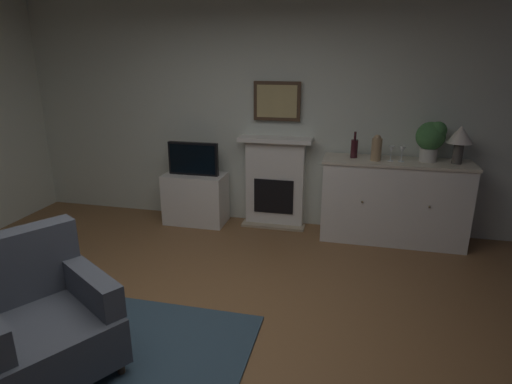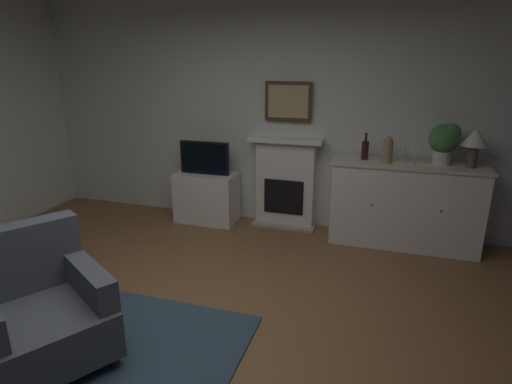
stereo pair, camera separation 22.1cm
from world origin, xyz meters
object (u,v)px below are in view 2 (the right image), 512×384
at_px(fireplace_unit, 286,182).
at_px(sideboard_cabinet, 405,205).
at_px(wine_glass_left, 403,152).
at_px(tv_set, 205,158).
at_px(potted_plant_small, 445,140).
at_px(table_lamp, 475,140).
at_px(wine_bottle, 365,150).
at_px(tv_cabinet, 207,197).
at_px(vase_decorative, 388,150).
at_px(framed_picture, 288,101).
at_px(armchair, 40,310).
at_px(wine_glass_center, 414,153).

distance_m(fireplace_unit, sideboard_cabinet, 1.39).
distance_m(wine_glass_left, tv_set, 2.28).
relative_size(sideboard_cabinet, potted_plant_small, 3.67).
bearing_deg(tv_set, wine_glass_left, -0.77).
relative_size(table_lamp, tv_set, 0.65).
distance_m(wine_bottle, tv_cabinet, 2.02).
xyz_separation_m(vase_decorative, tv_cabinet, (-2.12, 0.06, -0.76)).
bearing_deg(fireplace_unit, framed_picture, 90.00).
relative_size(tv_cabinet, tv_set, 1.21).
bearing_deg(sideboard_cabinet, tv_cabinet, 179.63).
distance_m(sideboard_cabinet, tv_set, 2.38).
distance_m(table_lamp, tv_cabinet, 3.07).
xyz_separation_m(sideboard_cabinet, tv_cabinet, (-2.35, 0.02, -0.15)).
height_order(wine_bottle, armchair, wine_bottle).
bearing_deg(wine_glass_left, tv_cabinet, 178.64).
relative_size(fireplace_unit, vase_decorative, 3.91).
bearing_deg(armchair, vase_decorative, 51.19).
bearing_deg(vase_decorative, tv_cabinet, 178.24).
xyz_separation_m(tv_set, armchair, (-0.02, -2.70, -0.44)).
distance_m(wine_glass_center, potted_plant_small, 0.33).
distance_m(wine_bottle, wine_glass_left, 0.39).
bearing_deg(wine_glass_center, fireplace_unit, 171.32).
xyz_separation_m(wine_glass_left, potted_plant_small, (0.40, 0.08, 0.13)).
relative_size(wine_glass_center, tv_cabinet, 0.22).
xyz_separation_m(sideboard_cabinet, armchair, (-2.37, -2.71, -0.09)).
xyz_separation_m(table_lamp, wine_glass_left, (-0.67, -0.04, -0.16)).
xyz_separation_m(wine_bottle, armchair, (-1.91, -2.74, -0.66)).
xyz_separation_m(wine_bottle, vase_decorative, (0.23, -0.08, 0.03)).
bearing_deg(tv_set, table_lamp, 0.16).
bearing_deg(fireplace_unit, wine_glass_center, -8.68).
distance_m(wine_glass_center, tv_cabinet, 2.50).
xyz_separation_m(fireplace_unit, vase_decorative, (1.14, -0.23, 0.52)).
distance_m(framed_picture, potted_plant_small, 1.73).
relative_size(framed_picture, wine_glass_left, 3.33).
bearing_deg(framed_picture, wine_glass_center, -10.47).
bearing_deg(armchair, wine_glass_center, 48.02).
xyz_separation_m(fireplace_unit, framed_picture, (0.00, 0.05, 0.96)).
relative_size(fireplace_unit, potted_plant_small, 2.56).
bearing_deg(vase_decorative, wine_bottle, 160.20).
bearing_deg(fireplace_unit, tv_cabinet, -170.55).
bearing_deg(wine_glass_center, wine_glass_left, -179.38).
height_order(sideboard_cabinet, table_lamp, table_lamp).
bearing_deg(framed_picture, wine_bottle, -11.72).
height_order(fireplace_unit, wine_bottle, wine_bottle).
bearing_deg(fireplace_unit, armchair, -109.06).
xyz_separation_m(sideboard_cabinet, tv_set, (-2.35, -0.01, 0.36)).
relative_size(wine_glass_center, armchair, 0.15).
height_order(fireplace_unit, potted_plant_small, potted_plant_small).
bearing_deg(sideboard_cabinet, potted_plant_small, 8.08).
bearing_deg(wine_glass_center, potted_plant_small, 16.14).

